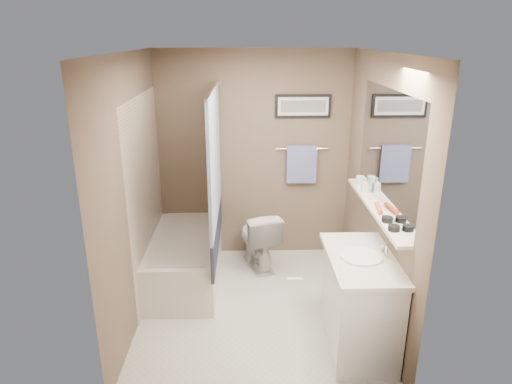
{
  "coord_description": "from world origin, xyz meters",
  "views": [
    {
      "loc": [
        -0.1,
        -3.84,
        2.54
      ],
      "look_at": [
        0.0,
        0.15,
        1.15
      ],
      "focal_mm": 32.0,
      "sensor_mm": 36.0,
      "label": 1
    }
  ],
  "objects_px": {
    "hair_brush_front": "(379,208)",
    "soap_bottle": "(365,185)",
    "bathtub": "(186,258)",
    "vanity": "(360,304)",
    "toilet": "(258,238)",
    "glass_jar": "(360,181)",
    "candle_bowl_near": "(394,228)",
    "candle_bowl_far": "(387,219)"
  },
  "relations": [
    {
      "from": "hair_brush_front",
      "to": "soap_bottle",
      "type": "bearing_deg",
      "value": 90.0
    },
    {
      "from": "hair_brush_front",
      "to": "soap_bottle",
      "type": "distance_m",
      "value": 0.49
    },
    {
      "from": "bathtub",
      "to": "vanity",
      "type": "distance_m",
      "value": 1.98
    },
    {
      "from": "bathtub",
      "to": "toilet",
      "type": "xyz_separation_m",
      "value": [
        0.79,
        0.29,
        0.09
      ]
    },
    {
      "from": "vanity",
      "to": "soap_bottle",
      "type": "relative_size",
      "value": 6.43
    },
    {
      "from": "hair_brush_front",
      "to": "glass_jar",
      "type": "distance_m",
      "value": 0.67
    },
    {
      "from": "hair_brush_front",
      "to": "glass_jar",
      "type": "height_order",
      "value": "glass_jar"
    },
    {
      "from": "vanity",
      "to": "candle_bowl_near",
      "type": "relative_size",
      "value": 10.0
    },
    {
      "from": "bathtub",
      "to": "hair_brush_front",
      "type": "xyz_separation_m",
      "value": [
        1.79,
        -0.84,
        0.89
      ]
    },
    {
      "from": "toilet",
      "to": "candle_bowl_far",
      "type": "bearing_deg",
      "value": 110.14
    },
    {
      "from": "glass_jar",
      "to": "soap_bottle",
      "type": "height_order",
      "value": "soap_bottle"
    },
    {
      "from": "candle_bowl_far",
      "to": "glass_jar",
      "type": "distance_m",
      "value": 0.91
    },
    {
      "from": "candle_bowl_near",
      "to": "toilet",
      "type": "bearing_deg",
      "value": 122.89
    },
    {
      "from": "candle_bowl_near",
      "to": "candle_bowl_far",
      "type": "bearing_deg",
      "value": 90.0
    },
    {
      "from": "bathtub",
      "to": "candle_bowl_near",
      "type": "distance_m",
      "value": 2.35
    },
    {
      "from": "glass_jar",
      "to": "candle_bowl_near",
      "type": "bearing_deg",
      "value": -90.0
    },
    {
      "from": "candle_bowl_far",
      "to": "soap_bottle",
      "type": "bearing_deg",
      "value": 90.0
    },
    {
      "from": "candle_bowl_near",
      "to": "glass_jar",
      "type": "xyz_separation_m",
      "value": [
        0.0,
        1.09,
        0.03
      ]
    },
    {
      "from": "bathtub",
      "to": "vanity",
      "type": "relative_size",
      "value": 1.67
    },
    {
      "from": "toilet",
      "to": "candle_bowl_near",
      "type": "distance_m",
      "value": 2.0
    },
    {
      "from": "bathtub",
      "to": "soap_bottle",
      "type": "height_order",
      "value": "soap_bottle"
    },
    {
      "from": "vanity",
      "to": "soap_bottle",
      "type": "height_order",
      "value": "soap_bottle"
    },
    {
      "from": "hair_brush_front",
      "to": "soap_bottle",
      "type": "relative_size",
      "value": 1.57
    },
    {
      "from": "hair_brush_front",
      "to": "bathtub",
      "type": "bearing_deg",
      "value": 154.78
    },
    {
      "from": "toilet",
      "to": "vanity",
      "type": "bearing_deg",
      "value": 103.46
    },
    {
      "from": "vanity",
      "to": "candle_bowl_near",
      "type": "bearing_deg",
      "value": -26.1
    },
    {
      "from": "candle_bowl_near",
      "to": "glass_jar",
      "type": "distance_m",
      "value": 1.09
    },
    {
      "from": "glass_jar",
      "to": "toilet",
      "type": "bearing_deg",
      "value": 155.38
    },
    {
      "from": "candle_bowl_near",
      "to": "soap_bottle",
      "type": "relative_size",
      "value": 0.64
    },
    {
      "from": "bathtub",
      "to": "candle_bowl_far",
      "type": "bearing_deg",
      "value": -31.07
    },
    {
      "from": "toilet",
      "to": "candle_bowl_far",
      "type": "height_order",
      "value": "candle_bowl_far"
    },
    {
      "from": "candle_bowl_far",
      "to": "glass_jar",
      "type": "xyz_separation_m",
      "value": [
        0.0,
        0.91,
        0.03
      ]
    },
    {
      "from": "toilet",
      "to": "glass_jar",
      "type": "relative_size",
      "value": 6.88
    },
    {
      "from": "toilet",
      "to": "soap_bottle",
      "type": "height_order",
      "value": "soap_bottle"
    },
    {
      "from": "candle_bowl_near",
      "to": "hair_brush_front",
      "type": "distance_m",
      "value": 0.41
    },
    {
      "from": "bathtub",
      "to": "vanity",
      "type": "height_order",
      "value": "vanity"
    },
    {
      "from": "candle_bowl_far",
      "to": "soap_bottle",
      "type": "distance_m",
      "value": 0.73
    },
    {
      "from": "bathtub",
      "to": "glass_jar",
      "type": "bearing_deg",
      "value": -5.22
    },
    {
      "from": "candle_bowl_far",
      "to": "soap_bottle",
      "type": "relative_size",
      "value": 0.64
    },
    {
      "from": "bathtub",
      "to": "toilet",
      "type": "height_order",
      "value": "toilet"
    },
    {
      "from": "candle_bowl_far",
      "to": "glass_jar",
      "type": "bearing_deg",
      "value": 90.0
    },
    {
      "from": "bathtub",
      "to": "candle_bowl_far",
      "type": "relative_size",
      "value": 16.67
    }
  ]
}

